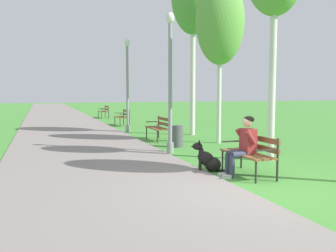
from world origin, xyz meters
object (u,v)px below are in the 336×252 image
object	(u,v)px
lamp_post_mid	(127,84)
birch_tree_third	(220,21)
dog_black	(208,160)
park_bench_far	(123,116)
litter_bin	(177,136)
park_bench_furthest	(104,111)
park_bench_near	(251,151)
person_seated_on_near_bench	(243,144)
lamp_post_near	(170,81)
park_bench_mid	(160,126)

from	to	relation	value
lamp_post_mid	birch_tree_third	size ratio (longest dim) A/B	0.72
dog_black	park_bench_far	bearing A→B (deg)	86.90
litter_bin	park_bench_furthest	bearing A→B (deg)	89.95
park_bench_near	birch_tree_third	size ratio (longest dim) A/B	0.27
park_bench_furthest	lamp_post_mid	xyz separation A→B (m)	(-0.50, -9.42, 1.58)
dog_black	litter_bin	xyz separation A→B (m)	(0.65, 3.68, 0.09)
person_seated_on_near_bench	lamp_post_mid	xyz separation A→B (m)	(-0.34, 9.27, 1.41)
park_bench_far	park_bench_furthest	xyz separation A→B (m)	(0.01, 6.16, 0.00)
lamp_post_near	lamp_post_mid	size ratio (longest dim) A/B	0.98
person_seated_on_near_bench	litter_bin	size ratio (longest dim) A/B	1.79
park_bench_furthest	dog_black	distance (m)	18.07
park_bench_furthest	lamp_post_near	world-z (taller)	lamp_post_near
park_bench_furthest	litter_bin	bearing A→B (deg)	-90.05
person_seated_on_near_bench	lamp_post_mid	distance (m)	9.38
birch_tree_third	litter_bin	xyz separation A→B (m)	(-1.69, -0.46, -3.76)
park_bench_near	park_bench_mid	size ratio (longest dim) A/B	1.00
park_bench_far	lamp_post_mid	size ratio (longest dim) A/B	0.37
lamp_post_mid	litter_bin	distance (m)	5.27
person_seated_on_near_bench	birch_tree_third	xyz separation A→B (m)	(1.84, 4.78, 3.43)
park_bench_near	lamp_post_mid	size ratio (longest dim) A/B	0.37
lamp_post_near	lamp_post_mid	bearing A→B (deg)	88.94
park_bench_far	litter_bin	bearing A→B (deg)	-89.99
park_bench_mid	park_bench_furthest	bearing A→B (deg)	89.86
lamp_post_near	litter_bin	world-z (taller)	lamp_post_near
park_bench_mid	park_bench_furthest	xyz separation A→B (m)	(0.03, 12.56, 0.00)
lamp_post_near	litter_bin	xyz separation A→B (m)	(0.59, 1.00, -1.71)
park_bench_furthest	person_seated_on_near_bench	bearing A→B (deg)	-90.49
park_bench_far	dog_black	world-z (taller)	park_bench_far
person_seated_on_near_bench	litter_bin	distance (m)	4.33
birch_tree_third	park_bench_mid	bearing A→B (deg)	141.60
park_bench_near	park_bench_furthest	size ratio (longest dim) A/B	1.00
person_seated_on_near_bench	dog_black	size ratio (longest dim) A/B	1.56
park_bench_mid	lamp_post_near	size ratio (longest dim) A/B	0.38
park_bench_near	lamp_post_near	distance (m)	3.67
park_bench_near	park_bench_furthest	bearing A→B (deg)	90.15
park_bench_far	person_seated_on_near_bench	world-z (taller)	person_seated_on_near_bench
birch_tree_third	park_bench_far	bearing A→B (deg)	102.30
dog_black	birch_tree_third	distance (m)	6.12
park_bench_furthest	person_seated_on_near_bench	xyz separation A→B (m)	(-0.16, -18.69, 0.17)
person_seated_on_near_bench	park_bench_furthest	bearing A→B (deg)	89.51
park_bench_mid	dog_black	size ratio (longest dim) A/B	1.87
person_seated_on_near_bench	litter_bin	bearing A→B (deg)	88.06
park_bench_furthest	birch_tree_third	size ratio (longest dim) A/B	0.27
park_bench_mid	lamp_post_mid	distance (m)	3.54
park_bench_near	park_bench_mid	bearing A→B (deg)	90.74
park_bench_mid	person_seated_on_near_bench	xyz separation A→B (m)	(-0.13, -6.13, 0.17)
lamp_post_near	birch_tree_third	xyz separation A→B (m)	(2.28, 1.46, 2.06)
park_bench_mid	person_seated_on_near_bench	world-z (taller)	person_seated_on_near_bench
park_bench_far	person_seated_on_near_bench	size ratio (longest dim) A/B	1.20
birch_tree_third	litter_bin	world-z (taller)	birch_tree_third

